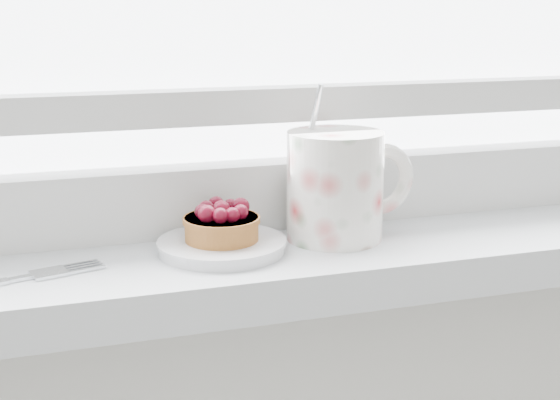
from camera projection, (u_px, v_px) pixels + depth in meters
name	position (u px, v px, depth m)	size (l,w,h in m)	color
saucer	(222.00, 246.00, 0.75)	(0.12, 0.12, 0.01)	silver
raspberry_tart	(222.00, 223.00, 0.74)	(0.07, 0.07, 0.04)	brown
floral_mug	(338.00, 183.00, 0.78)	(0.14, 0.10, 0.16)	white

